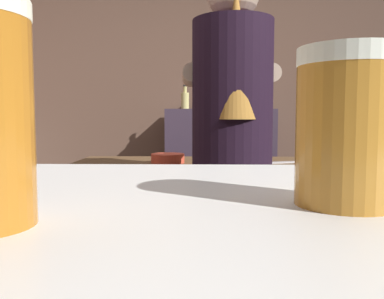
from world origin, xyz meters
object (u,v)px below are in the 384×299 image
(mixing_bowl, at_px, (168,158))
(pint_glass_far, at_px, (347,127))
(bartender, at_px, (232,146))
(chefs_knife, at_px, (279,162))
(bottle_olive_oil, at_px, (185,100))
(bottle_soy, at_px, (208,99))
(bottle_hot_sauce, at_px, (229,97))

(mixing_bowl, distance_m, pint_glass_far, 1.83)
(bartender, bearing_deg, chefs_knife, -37.66)
(bottle_olive_oil, bearing_deg, chefs_knife, -63.93)
(pint_glass_far, relative_size, bottle_soy, 0.58)
(mixing_bowl, relative_size, bottle_olive_oil, 0.93)
(pint_glass_far, relative_size, bottle_hot_sauce, 0.48)
(mixing_bowl, height_order, bottle_hot_sauce, bottle_hot_sauce)
(pint_glass_far, bearing_deg, bottle_hot_sauce, 87.93)
(bartender, distance_m, bottle_olive_oil, 1.56)
(mixing_bowl, xyz_separation_m, bottle_soy, (0.23, 1.26, 0.37))
(bartender, height_order, bottle_olive_oil, bartender)
(pint_glass_far, height_order, bottle_hot_sauce, bottle_hot_sauce)
(chefs_knife, relative_size, bottle_soy, 1.10)
(mixing_bowl, height_order, chefs_knife, mixing_bowl)
(chefs_knife, bearing_deg, bartender, -142.45)
(bartender, height_order, bottle_hot_sauce, bartender)
(bartender, distance_m, bottle_soy, 1.69)
(mixing_bowl, distance_m, chefs_knife, 0.59)
(chefs_knife, xyz_separation_m, bottle_hot_sauce, (-0.18, 1.23, 0.40))
(mixing_bowl, relative_size, chefs_knife, 0.74)
(pint_glass_far, bearing_deg, bottle_olive_oil, 94.95)
(bottle_olive_oil, distance_m, bottle_hot_sauce, 0.38)
(bartender, xyz_separation_m, pint_glass_far, (-0.01, -1.39, 0.12))
(pint_glass_far, distance_m, bottle_soy, 3.06)
(bottle_soy, height_order, bottle_hot_sauce, bottle_hot_sauce)
(chefs_knife, xyz_separation_m, bottle_soy, (-0.36, 1.26, 0.39))
(bartender, distance_m, bottle_hot_sauce, 1.66)
(mixing_bowl, relative_size, bottle_hot_sauce, 0.68)
(bottle_olive_oil, relative_size, bottle_hot_sauce, 0.73)
(pint_glass_far, bearing_deg, bartender, 89.49)
(bottle_soy, bearing_deg, bottle_olive_oil, -140.83)
(bottle_hot_sauce, bearing_deg, pint_glass_far, -92.07)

